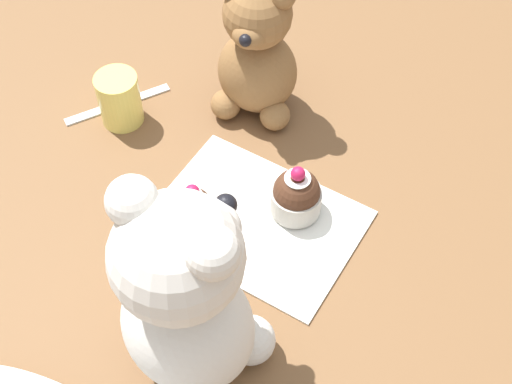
{
  "coord_description": "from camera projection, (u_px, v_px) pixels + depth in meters",
  "views": [
    {
      "loc": [
        -0.24,
        0.39,
        0.66
      ],
      "look_at": [
        0.0,
        0.0,
        0.06
      ],
      "focal_mm": 50.0,
      "sensor_mm": 36.0,
      "label": 1
    }
  ],
  "objects": [
    {
      "name": "cupcake_near_tan_bear",
      "position": [
        296.0,
        195.0,
        0.78
      ],
      "size": [
        0.06,
        0.06,
        0.07
      ],
      "color": "#B2ADA3",
      "rests_on": "knitted_placemat"
    },
    {
      "name": "juice_glass",
      "position": [
        119.0,
        99.0,
        0.87
      ],
      "size": [
        0.05,
        0.05,
        0.07
      ],
      "primitive_type": "cylinder",
      "color": "#EADB66",
      "rests_on": "ground_plane"
    },
    {
      "name": "cupcake_near_cream_bear",
      "position": [
        194.0,
        209.0,
        0.78
      ],
      "size": [
        0.04,
        0.04,
        0.06
      ],
      "color": "#B2ADA3",
      "rests_on": "knitted_placemat"
    },
    {
      "name": "teddy_bear_cream",
      "position": [
        187.0,
        298.0,
        0.61
      ],
      "size": [
        0.14,
        0.13,
        0.25
      ],
      "rotation": [
        0.0,
        0.0,
        -0.09
      ],
      "color": "silver",
      "rests_on": "ground_plane"
    },
    {
      "name": "teaspoon",
      "position": [
        118.0,
        104.0,
        0.91
      ],
      "size": [
        0.08,
        0.12,
        0.01
      ],
      "primitive_type": "cube",
      "rotation": [
        0.0,
        0.0,
        1.02
      ],
      "color": "silver",
      "rests_on": "ground_plane"
    },
    {
      "name": "knitted_placemat",
      "position": [
        256.0,
        220.0,
        0.8
      ],
      "size": [
        0.22,
        0.16,
        0.01
      ],
      "primitive_type": "cube",
      "color": "silver",
      "rests_on": "ground_plane"
    },
    {
      "name": "ground_plane",
      "position": [
        256.0,
        222.0,
        0.8
      ],
      "size": [
        4.0,
        4.0,
        0.0
      ],
      "primitive_type": "plane",
      "color": "brown"
    },
    {
      "name": "teddy_bear_tan",
      "position": [
        257.0,
        54.0,
        0.84
      ],
      "size": [
        0.12,
        0.11,
        0.19
      ],
      "rotation": [
        0.0,
        0.0,
        3.39
      ],
      "color": "olive",
      "rests_on": "ground_plane"
    }
  ]
}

